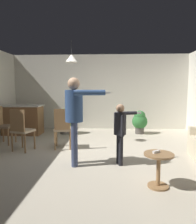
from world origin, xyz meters
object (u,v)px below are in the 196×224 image
(dining_chair_centre_back, at_px, (3,124))
(kitchen_counter, at_px, (23,120))
(dining_chair_near_wall, at_px, (63,127))
(spare_remote_on_table, at_px, (156,152))
(side_table_by_couch, at_px, (158,166))
(potted_plant_by_wall, at_px, (140,121))
(potted_plant_corner, at_px, (65,120))
(person_child, at_px, (120,127))
(person_adult, at_px, (75,111))
(dining_chair_by_counter, at_px, (21,128))

(dining_chair_centre_back, bearing_deg, kitchen_counter, -178.19)
(dining_chair_near_wall, bearing_deg, spare_remote_on_table, -54.39)
(side_table_by_couch, bearing_deg, dining_chair_near_wall, 134.23)
(kitchen_counter, relative_size, potted_plant_by_wall, 1.65)
(potted_plant_corner, xyz_separation_m, potted_plant_by_wall, (2.46, 0.13, -0.04))
(dining_chair_near_wall, bearing_deg, person_child, -44.76)
(side_table_by_couch, distance_m, person_child, 1.14)
(person_adult, relative_size, dining_chair_centre_back, 1.68)
(side_table_by_couch, distance_m, dining_chair_by_counter, 3.27)
(kitchen_counter, xyz_separation_m, person_adult, (2.14, -2.65, 0.57))
(dining_chair_near_wall, xyz_separation_m, potted_plant_by_wall, (2.14, 1.87, -0.12))
(side_table_by_couch, distance_m, spare_remote_on_table, 0.21)
(kitchen_counter, relative_size, person_adult, 0.75)
(person_adult, height_order, dining_chair_centre_back, person_adult)
(person_child, bearing_deg, side_table_by_couch, 11.99)
(dining_chair_centre_back, bearing_deg, spare_remote_on_table, 61.38)
(kitchen_counter, height_order, spare_remote_on_table, kitchen_counter)
(dining_chair_by_counter, relative_size, dining_chair_near_wall, 1.00)
(person_child, distance_m, dining_chair_centre_back, 3.37)
(side_table_by_couch, bearing_deg, person_child, 119.16)
(person_adult, distance_m, dining_chair_centre_back, 2.68)
(potted_plant_by_wall, xyz_separation_m, spare_remote_on_table, (-0.30, -3.76, 0.12))
(person_child, height_order, potted_plant_by_wall, person_child)
(person_child, bearing_deg, spare_remote_on_table, 11.11)
(dining_chair_by_counter, height_order, dining_chair_near_wall, same)
(spare_remote_on_table, bearing_deg, potted_plant_corner, 120.71)
(dining_chair_by_counter, xyz_separation_m, potted_plant_corner, (0.62, 1.98, -0.09))
(potted_plant_corner, relative_size, spare_remote_on_table, 6.42)
(dining_chair_near_wall, bearing_deg, dining_chair_by_counter, -173.41)
(dining_chair_near_wall, relative_size, spare_remote_on_table, 7.69)
(potted_plant_by_wall, bearing_deg, potted_plant_corner, -176.88)
(dining_chair_near_wall, xyz_separation_m, potted_plant_corner, (-0.32, 1.73, -0.09))
(dining_chair_near_wall, relative_size, dining_chair_centre_back, 1.00)
(kitchen_counter, relative_size, dining_chair_by_counter, 1.26)
(side_table_by_couch, distance_m, dining_chair_near_wall, 2.69)
(potted_plant_by_wall, bearing_deg, side_table_by_couch, -94.06)
(person_adult, height_order, person_child, person_adult)
(person_child, relative_size, dining_chair_by_counter, 1.18)
(kitchen_counter, distance_m, dining_chair_near_wall, 2.30)
(kitchen_counter, relative_size, potted_plant_corner, 1.51)
(side_table_by_couch, relative_size, potted_plant_corner, 0.62)
(person_child, distance_m, dining_chair_by_counter, 2.41)
(dining_chair_centre_back, distance_m, spare_remote_on_table, 4.23)
(dining_chair_by_counter, distance_m, spare_remote_on_table, 3.22)
(dining_chair_centre_back, bearing_deg, potted_plant_by_wall, 115.11)
(dining_chair_centre_back, xyz_separation_m, potted_plant_corner, (1.40, 1.34, -0.09))
(kitchen_counter, height_order, dining_chair_centre_back, dining_chair_centre_back)
(person_adult, height_order, spare_remote_on_table, person_adult)
(person_adult, distance_m, dining_chair_by_counter, 1.71)
(potted_plant_by_wall, bearing_deg, person_adult, -119.50)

